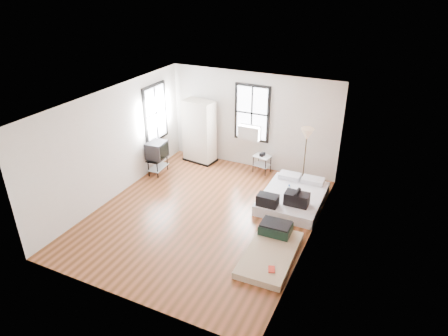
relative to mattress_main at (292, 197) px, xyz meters
The scene contains 8 objects.
ground 2.26m from the mattress_main, 140.62° to the right, with size 6.00×6.00×0.00m, color #553016.
room_shell 2.43m from the mattress_main, 144.76° to the right, with size 5.02×6.02×2.80m.
mattress_main is the anchor object (origin of this frame).
mattress_bare 2.09m from the mattress_main, 85.11° to the right, with size 1.01×1.84×0.39m.
wardrobe 3.59m from the mattress_main, 159.65° to the left, with size 1.02×0.67×1.89m.
side_table 1.84m from the mattress_main, 135.16° to the left, with size 0.51×0.43×0.60m.
floor_lamp 1.68m from the mattress_main, 93.02° to the left, with size 0.34×0.34×1.56m.
tv_stand 3.99m from the mattress_main, behind, with size 0.52×0.71×0.97m.
Camera 1 is at (3.87, -7.07, 5.29)m, focal length 32.00 mm.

